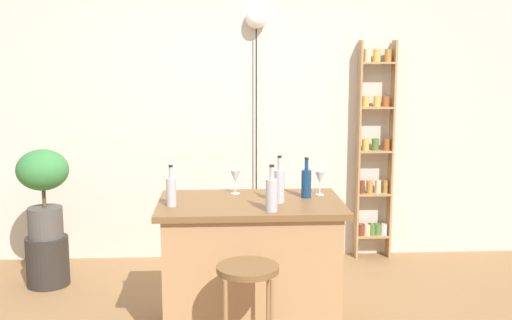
# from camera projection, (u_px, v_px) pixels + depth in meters

# --- Properties ---
(back_wall) EXTENTS (6.40, 0.10, 2.80)m
(back_wall) POSITION_uv_depth(u_px,v_px,m) (242.00, 104.00, 5.54)
(back_wall) COLOR beige
(back_wall) RESTS_ON ground
(kitchen_counter) EXTENTS (1.20, 0.76, 0.89)m
(kitchen_counter) POSITION_uv_depth(u_px,v_px,m) (251.00, 266.00, 4.06)
(kitchen_counter) COLOR tan
(kitchen_counter) RESTS_ON ground
(bar_stool) EXTENTS (0.35, 0.35, 0.68)m
(bar_stool) POSITION_uv_depth(u_px,v_px,m) (248.00, 295.00, 3.41)
(bar_stool) COLOR #997047
(bar_stool) RESTS_ON ground
(spice_shelf) EXTENTS (0.32, 0.14, 1.97)m
(spice_shelf) POSITION_uv_depth(u_px,v_px,m) (375.00, 154.00, 5.54)
(spice_shelf) COLOR #A87F51
(spice_shelf) RESTS_ON ground
(plant_stool) EXTENTS (0.34, 0.34, 0.40)m
(plant_stool) POSITION_uv_depth(u_px,v_px,m) (48.00, 261.00, 4.94)
(plant_stool) COLOR #2D2823
(plant_stool) RESTS_ON ground
(potted_plant) EXTENTS (0.41, 0.37, 0.71)m
(potted_plant) POSITION_uv_depth(u_px,v_px,m) (43.00, 184.00, 4.84)
(potted_plant) COLOR #514C47
(potted_plant) RESTS_ON plant_stool
(bottle_soda_blue) EXTENTS (0.07, 0.07, 0.31)m
(bottle_soda_blue) POSITION_uv_depth(u_px,v_px,m) (279.00, 185.00, 3.94)
(bottle_soda_blue) COLOR #B2B2B7
(bottle_soda_blue) RESTS_ON kitchen_counter
(bottle_sauce_amber) EXTENTS (0.07, 0.07, 0.29)m
(bottle_sauce_amber) POSITION_uv_depth(u_px,v_px,m) (272.00, 194.00, 3.72)
(bottle_sauce_amber) COLOR #B2B2B7
(bottle_sauce_amber) RESTS_ON kitchen_counter
(bottle_vinegar) EXTENTS (0.06, 0.06, 0.26)m
(bottle_vinegar) POSITION_uv_depth(u_px,v_px,m) (171.00, 191.00, 3.84)
(bottle_vinegar) COLOR #B2B2B7
(bottle_vinegar) RESTS_ON kitchen_counter
(bottle_spirits_clear) EXTENTS (0.07, 0.07, 0.27)m
(bottle_spirits_clear) POSITION_uv_depth(u_px,v_px,m) (306.00, 183.00, 4.09)
(bottle_spirits_clear) COLOR navy
(bottle_spirits_clear) RESTS_ON kitchen_counter
(wine_glass_left) EXTENTS (0.07, 0.07, 0.16)m
(wine_glass_left) POSITION_uv_depth(u_px,v_px,m) (235.00, 177.00, 4.20)
(wine_glass_left) COLOR silver
(wine_glass_left) RESTS_ON kitchen_counter
(wine_glass_center) EXTENTS (0.07, 0.07, 0.16)m
(wine_glass_center) POSITION_uv_depth(u_px,v_px,m) (320.00, 178.00, 4.16)
(wine_glass_center) COLOR silver
(wine_glass_center) RESTS_ON kitchen_counter
(pendant_globe_light) EXTENTS (0.19, 0.19, 2.25)m
(pendant_globe_light) POSITION_uv_depth(u_px,v_px,m) (256.00, 24.00, 5.32)
(pendant_globe_light) COLOR black
(pendant_globe_light) RESTS_ON ground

